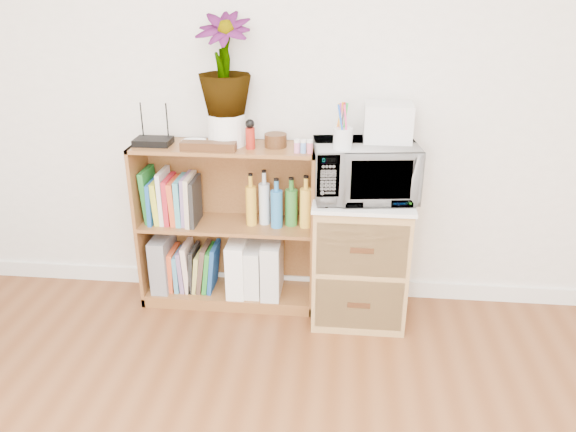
# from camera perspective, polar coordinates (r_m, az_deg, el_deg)

# --- Properties ---
(skirting_board) EXTENTS (4.00, 0.02, 0.10)m
(skirting_board) POSITION_cam_1_polar(r_m,az_deg,el_deg) (3.47, 0.33, -6.79)
(skirting_board) COLOR white
(skirting_board) RESTS_ON ground
(bookshelf) EXTENTS (1.00, 0.30, 0.95)m
(bookshelf) POSITION_cam_1_polar(r_m,az_deg,el_deg) (3.20, -6.14, -1.08)
(bookshelf) COLOR brown
(bookshelf) RESTS_ON ground
(wicker_unit) EXTENTS (0.50, 0.45, 0.70)m
(wicker_unit) POSITION_cam_1_polar(r_m,az_deg,el_deg) (3.13, 7.29, -4.30)
(wicker_unit) COLOR #9E7542
(wicker_unit) RESTS_ON ground
(microwave) EXTENTS (0.56, 0.42, 0.29)m
(microwave) POSITION_cam_1_polar(r_m,az_deg,el_deg) (2.92, 7.79, 4.59)
(microwave) COLOR white
(microwave) RESTS_ON wicker_unit
(pen_cup) EXTENTS (0.09, 0.09, 0.10)m
(pen_cup) POSITION_cam_1_polar(r_m,az_deg,el_deg) (2.76, 5.59, 7.85)
(pen_cup) COLOR silver
(pen_cup) RESTS_ON microwave
(small_appliance) EXTENTS (0.24, 0.20, 0.19)m
(small_appliance) POSITION_cam_1_polar(r_m,az_deg,el_deg) (2.93, 10.11, 9.38)
(small_appliance) COLOR silver
(small_appliance) RESTS_ON microwave
(router) EXTENTS (0.20, 0.13, 0.04)m
(router) POSITION_cam_1_polar(r_m,az_deg,el_deg) (3.12, -13.53, 7.37)
(router) COLOR black
(router) RESTS_ON bookshelf
(white_bowl) EXTENTS (0.13, 0.13, 0.03)m
(white_bowl) POSITION_cam_1_polar(r_m,az_deg,el_deg) (3.05, -9.57, 7.28)
(white_bowl) COLOR white
(white_bowl) RESTS_ON bookshelf
(plant_pot) EXTENTS (0.20, 0.20, 0.17)m
(plant_pot) POSITION_cam_1_polar(r_m,az_deg,el_deg) (3.04, -6.24, 8.75)
(plant_pot) COLOR white
(plant_pot) RESTS_ON bookshelf
(potted_plant) EXTENTS (0.28, 0.28, 0.50)m
(potted_plant) POSITION_cam_1_polar(r_m,az_deg,el_deg) (2.97, -6.53, 15.05)
(potted_plant) COLOR #30722D
(potted_plant) RESTS_ON plant_pot
(trinket_box) EXTENTS (0.29, 0.07, 0.05)m
(trinket_box) POSITION_cam_1_polar(r_m,az_deg,el_deg) (2.95, -8.09, 7.02)
(trinket_box) COLOR #391E0F
(trinket_box) RESTS_ON bookshelf
(kokeshi_doll) EXTENTS (0.05, 0.05, 0.11)m
(kokeshi_doll) POSITION_cam_1_polar(r_m,az_deg,el_deg) (2.96, -3.85, 7.88)
(kokeshi_doll) COLOR maroon
(kokeshi_doll) RESTS_ON bookshelf
(wooden_bowl) EXTENTS (0.12, 0.12, 0.07)m
(wooden_bowl) POSITION_cam_1_polar(r_m,az_deg,el_deg) (3.00, -1.27, 7.70)
(wooden_bowl) COLOR #39230F
(wooden_bowl) RESTS_ON bookshelf
(paint_jars) EXTENTS (0.10, 0.04, 0.05)m
(paint_jars) POSITION_cam_1_polar(r_m,az_deg,el_deg) (2.89, 1.57, 6.92)
(paint_jars) COLOR #CD7298
(paint_jars) RESTS_ON bookshelf
(file_box) EXTENTS (0.10, 0.26, 0.33)m
(file_box) POSITION_cam_1_polar(r_m,az_deg,el_deg) (3.41, -12.52, -4.49)
(file_box) COLOR gray
(file_box) RESTS_ON bookshelf
(magazine_holder_left) EXTENTS (0.10, 0.26, 0.33)m
(magazine_holder_left) POSITION_cam_1_polar(r_m,az_deg,el_deg) (3.29, -5.09, -5.04)
(magazine_holder_left) COLOR white
(magazine_holder_left) RESTS_ON bookshelf
(magazine_holder_mid) EXTENTS (0.09, 0.23, 0.29)m
(magazine_holder_mid) POSITION_cam_1_polar(r_m,az_deg,el_deg) (3.28, -3.48, -5.41)
(magazine_holder_mid) COLOR silver
(magazine_holder_mid) RESTS_ON bookshelf
(magazine_holder_right) EXTENTS (0.11, 0.27, 0.33)m
(magazine_holder_right) POSITION_cam_1_polar(r_m,az_deg,el_deg) (3.26, -1.61, -5.17)
(magazine_holder_right) COLOR silver
(magazine_holder_right) RESTS_ON bookshelf
(cookbooks) EXTENTS (0.31, 0.20, 0.30)m
(cookbooks) POSITION_cam_1_polar(r_m,az_deg,el_deg) (3.22, -11.69, 1.75)
(cookbooks) COLOR #1E732A
(cookbooks) RESTS_ON bookshelf
(liquor_bottles) EXTENTS (0.37, 0.07, 0.30)m
(liquor_bottles) POSITION_cam_1_polar(r_m,az_deg,el_deg) (3.09, -0.90, 1.50)
(liquor_bottles) COLOR gold
(liquor_bottles) RESTS_ON bookshelf
(lower_books) EXTENTS (0.29, 0.19, 0.29)m
(lower_books) POSITION_cam_1_polar(r_m,az_deg,el_deg) (3.37, -9.50, -5.17)
(lower_books) COLOR #DA4E26
(lower_books) RESTS_ON bookshelf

